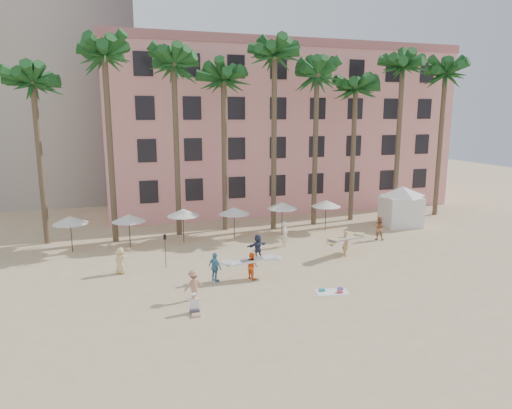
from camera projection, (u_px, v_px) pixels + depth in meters
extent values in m
plane|color=#D1B789|center=(311.00, 296.00, 24.84)|extent=(120.00, 120.00, 0.00)
cube|color=pink|center=(273.00, 130.00, 49.65)|extent=(35.00, 14.00, 16.00)
cylinder|color=brown|center=(40.00, 165.00, 33.73)|extent=(0.44, 0.44, 12.00)
cylinder|color=brown|center=(110.00, 151.00, 34.07)|extent=(0.44, 0.44, 14.00)
cylinder|color=brown|center=(177.00, 152.00, 36.06)|extent=(0.44, 0.44, 13.50)
cylinder|color=brown|center=(224.00, 156.00, 37.81)|extent=(0.44, 0.44, 12.50)
cylinder|color=brown|center=(274.00, 144.00, 37.86)|extent=(0.44, 0.44, 14.50)
cylinder|color=brown|center=(315.00, 151.00, 39.65)|extent=(0.44, 0.44, 13.00)
cylinder|color=brown|center=(353.00, 155.00, 41.40)|extent=(0.44, 0.44, 12.00)
cylinder|color=brown|center=(398.00, 144.00, 41.45)|extent=(0.44, 0.44, 14.00)
cylinder|color=brown|center=(440.00, 145.00, 43.44)|extent=(0.44, 0.44, 13.50)
cylinder|color=#332B23|center=(71.00, 235.00, 32.45)|extent=(0.07, 0.07, 2.50)
cone|color=white|center=(70.00, 220.00, 32.23)|extent=(2.50, 2.50, 0.55)
cylinder|color=#332B23|center=(130.00, 232.00, 33.54)|extent=(0.07, 0.07, 2.40)
cone|color=white|center=(129.00, 218.00, 33.34)|extent=(2.50, 2.50, 0.55)
cylinder|color=#332B23|center=(183.00, 226.00, 34.90)|extent=(0.07, 0.07, 2.50)
cone|color=white|center=(183.00, 212.00, 34.68)|extent=(2.50, 2.50, 0.55)
cylinder|color=#332B23|center=(234.00, 224.00, 36.00)|extent=(0.07, 0.07, 2.40)
cone|color=white|center=(234.00, 211.00, 35.79)|extent=(2.50, 2.50, 0.55)
cylinder|color=#332B23|center=(282.00, 219.00, 37.06)|extent=(0.07, 0.07, 2.60)
cone|color=white|center=(282.00, 205.00, 36.84)|extent=(2.50, 2.50, 0.55)
cylinder|color=#332B23|center=(326.00, 216.00, 38.44)|extent=(0.07, 0.07, 2.50)
cone|color=white|center=(326.00, 203.00, 38.23)|extent=(2.50, 2.50, 0.55)
cube|color=white|center=(401.00, 211.00, 40.30)|extent=(3.45, 3.45, 2.60)
cone|color=white|center=(402.00, 191.00, 39.96)|extent=(5.18, 5.18, 0.90)
cube|color=white|center=(332.00, 292.00, 25.32)|extent=(1.95, 1.29, 0.02)
cube|color=teal|center=(322.00, 290.00, 25.44)|extent=(0.34, 0.30, 0.10)
cube|color=#C43646|center=(340.00, 292.00, 25.17)|extent=(0.31, 0.26, 0.12)
cube|color=#59419C|center=(341.00, 289.00, 25.68)|extent=(0.31, 0.34, 0.08)
imported|color=tan|center=(346.00, 243.00, 31.62)|extent=(0.61, 0.76, 1.82)
cube|color=#CCC080|center=(346.00, 238.00, 31.55)|extent=(3.27, 2.07, 0.38)
imported|color=#FF5F1A|center=(252.00, 266.00, 27.25)|extent=(0.84, 0.95, 1.64)
cube|color=silver|center=(252.00, 260.00, 27.18)|extent=(3.03, 0.80, 0.31)
imported|color=teal|center=(215.00, 267.00, 26.75)|extent=(0.89, 1.10, 1.75)
imported|color=silver|center=(285.00, 234.00, 33.79)|extent=(0.75, 0.83, 1.90)
imported|color=tan|center=(194.00, 285.00, 24.14)|extent=(1.19, 0.86, 1.65)
imported|color=#D9B77A|center=(121.00, 261.00, 28.13)|extent=(0.95, 0.95, 1.66)
imported|color=#A76E45|center=(379.00, 228.00, 35.69)|extent=(1.14, 1.11, 1.85)
imported|color=#303955|center=(258.00, 246.00, 31.05)|extent=(1.65, 0.99, 1.70)
cylinder|color=black|center=(165.00, 252.00, 29.11)|extent=(0.04, 0.04, 2.10)
cube|color=black|center=(165.00, 237.00, 28.92)|extent=(0.18, 0.03, 0.35)
cube|color=#3F3F4C|center=(195.00, 311.00, 22.63)|extent=(0.44, 0.41, 0.24)
cube|color=tan|center=(196.00, 315.00, 22.32)|extent=(0.39, 0.44, 0.12)
cube|color=white|center=(194.00, 303.00, 22.61)|extent=(0.43, 0.26, 0.54)
sphere|color=tan|center=(194.00, 296.00, 22.53)|extent=(0.24, 0.24, 0.24)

